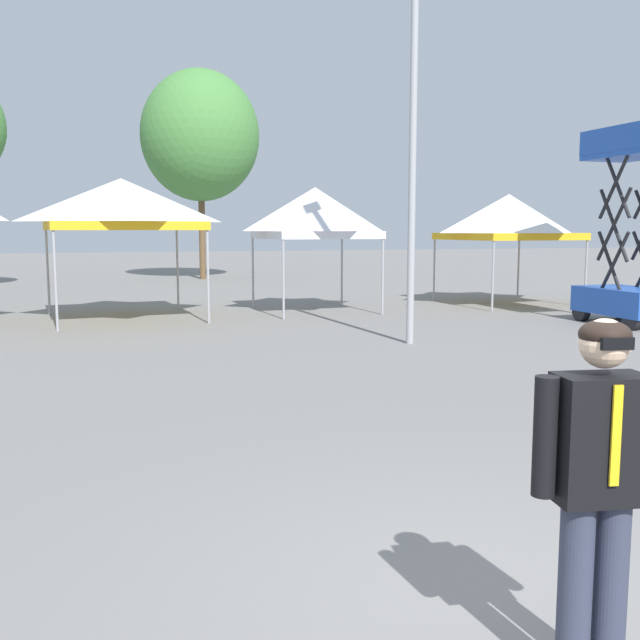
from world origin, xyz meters
name	(u,v)px	position (x,y,z in m)	size (l,w,h in m)	color
ground_plane	(505,609)	(0.00, 0.00, 0.00)	(140.00, 140.00, 0.00)	slate
canopy_tent_right_of_center	(122,204)	(-1.08, 14.92, 2.79)	(3.76, 3.76, 3.41)	#9E9EA3
canopy_tent_left_of_center	(315,213)	(3.88, 14.95, 2.62)	(2.93, 2.93, 3.30)	#9E9EA3
canopy_tent_behind_left	(509,217)	(9.87, 14.99, 2.55)	(3.38, 3.38, 3.21)	#9E9EA3
scissor_lift	(629,267)	(9.87, 10.04, 1.32)	(1.45, 2.33, 4.47)	black
person_foreground	(598,477)	(-0.01, -0.73, 1.03)	(0.64, 0.31, 1.78)	#33384C
light_pole_near_lift	(413,102)	(3.83, 9.09, 4.53)	(0.36, 0.36, 7.94)	#9E9EA3
tree_behind_tents_right	(200,136)	(3.26, 28.80, 6.25)	(5.14, 5.14, 9.08)	brown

